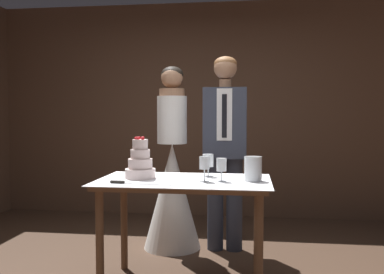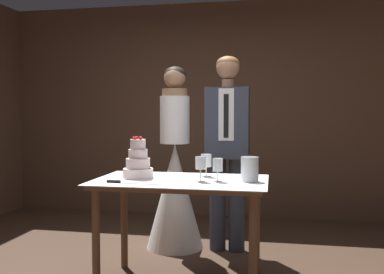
{
  "view_description": "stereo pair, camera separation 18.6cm",
  "coord_description": "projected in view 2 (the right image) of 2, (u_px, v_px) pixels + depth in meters",
  "views": [
    {
      "loc": [
        0.57,
        -2.91,
        1.27
      ],
      "look_at": [
        0.09,
        0.61,
        1.08
      ],
      "focal_mm": 40.0,
      "sensor_mm": 36.0,
      "label": 1
    },
    {
      "loc": [
        0.75,
        -2.88,
        1.27
      ],
      "look_at": [
        0.09,
        0.61,
        1.08
      ],
      "focal_mm": 40.0,
      "sensor_mm": 36.0,
      "label": 2
    }
  ],
  "objects": [
    {
      "name": "wine_glass_near",
      "position": [
        218.0,
        166.0,
        3.03
      ],
      "size": [
        0.07,
        0.07,
        0.17
      ],
      "color": "silver",
      "rests_on": "cake_table"
    },
    {
      "name": "hurricane_candle",
      "position": [
        250.0,
        170.0,
        3.04
      ],
      "size": [
        0.13,
        0.13,
        0.18
      ],
      "color": "silver",
      "rests_on": "cake_table"
    },
    {
      "name": "tiered_cake",
      "position": [
        138.0,
        164.0,
        3.21
      ],
      "size": [
        0.23,
        0.23,
        0.31
      ],
      "color": "beige",
      "rests_on": "cake_table"
    },
    {
      "name": "groom",
      "position": [
        227.0,
        142.0,
        3.95
      ],
      "size": [
        0.4,
        0.25,
        1.81
      ],
      "color": "#333847",
      "rests_on": "ground_plane"
    },
    {
      "name": "cake_knife",
      "position": [
        125.0,
        182.0,
        2.96
      ],
      "size": [
        0.44,
        0.05,
        0.02
      ],
      "rotation": [
        0.0,
        0.0,
        -0.06
      ],
      "color": "silver",
      "rests_on": "cake_table"
    },
    {
      "name": "wine_glass_middle",
      "position": [
        206.0,
        161.0,
        3.28
      ],
      "size": [
        0.08,
        0.08,
        0.17
      ],
      "color": "silver",
      "rests_on": "cake_table"
    },
    {
      "name": "bride",
      "position": [
        175.0,
        181.0,
        4.07
      ],
      "size": [
        0.54,
        0.54,
        1.72
      ],
      "color": "white",
      "rests_on": "ground_plane"
    },
    {
      "name": "wine_glass_far",
      "position": [
        200.0,
        164.0,
        3.03
      ],
      "size": [
        0.07,
        0.07,
        0.18
      ],
      "color": "silver",
      "rests_on": "cake_table"
    },
    {
      "name": "cake_table",
      "position": [
        181.0,
        194.0,
        3.14
      ],
      "size": [
        1.26,
        0.76,
        0.8
      ],
      "color": "brown",
      "rests_on": "ground_plane"
    },
    {
      "name": "wall_back",
      "position": [
        212.0,
        110.0,
        5.37
      ],
      "size": [
        5.45,
        0.12,
        2.65
      ],
      "primitive_type": "cube",
      "color": "#513828",
      "rests_on": "ground_plane"
    }
  ]
}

